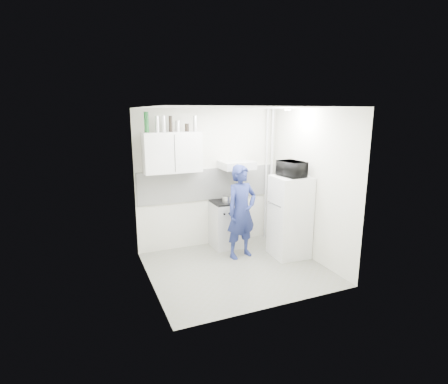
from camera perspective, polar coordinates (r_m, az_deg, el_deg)
name	(u,v)px	position (r m, az deg, el deg)	size (l,w,h in m)	color
floor	(237,269)	(5.92, 2.06, -12.40)	(2.80, 2.80, 0.00)	#6A6A5B
ceiling	(238,107)	(5.36, 2.29, 13.63)	(2.80, 2.80, 0.00)	white
wall_back	(210,179)	(6.63, -2.38, 2.19)	(2.80, 2.80, 0.00)	beige
wall_left	(148,201)	(5.08, -12.31, -1.41)	(2.60, 2.60, 0.00)	beige
wall_right	(311,185)	(6.20, 13.98, 1.07)	(2.60, 2.60, 0.00)	beige
person	(241,212)	(6.13, 2.87, -3.24)	(0.60, 0.40, 1.66)	navy
stove	(226,225)	(6.70, 0.32, -5.35)	(0.54, 0.54, 0.86)	#B8B8B8
fridge	(290,217)	(6.29, 10.68, -4.01)	(0.60, 0.60, 1.45)	silver
stove_top	(226,202)	(6.58, 0.32, -1.63)	(0.52, 0.52, 0.03)	black
saucepan	(227,199)	(6.51, 0.54, -1.13)	(0.20, 0.20, 0.11)	silver
microwave	(292,169)	(6.10, 11.02, 3.73)	(0.33, 0.48, 0.27)	black
bottle_a	(146,122)	(6.03, -12.56, 11.07)	(0.08, 0.08, 0.34)	#144C1E
bottle_b	(157,124)	(6.07, -10.88, 10.82)	(0.07, 0.07, 0.27)	silver
bottle_c	(164,124)	(6.09, -9.81, 10.89)	(0.07, 0.07, 0.27)	silver
bottle_d	(171,124)	(6.12, -8.71, 10.93)	(0.06, 0.06, 0.27)	black
canister_a	(178,126)	(6.15, -7.58, 10.59)	(0.08, 0.08, 0.19)	silver
canister_b	(187,128)	(6.20, -6.08, 10.42)	(0.07, 0.07, 0.14)	black
bottle_e	(195,124)	(6.24, -4.80, 11.07)	(0.07, 0.07, 0.27)	silver
upper_cabinet	(172,152)	(6.16, -8.45, 6.42)	(1.00, 0.35, 0.70)	silver
range_hood	(237,165)	(6.52, 2.08, 4.43)	(0.60, 0.50, 0.14)	#B8B8B8
backsplash	(210,184)	(6.63, -2.33, 1.32)	(2.74, 0.03, 0.60)	white
pipe_a	(271,175)	(7.11, 7.73, 2.81)	(0.05, 0.05, 2.60)	#B8B8B8
pipe_b	(266,175)	(7.05, 6.89, 2.75)	(0.04, 0.04, 2.60)	#B8B8B8
ceiling_spot_fixture	(288,110)	(6.02, 10.35, 13.07)	(0.10, 0.10, 0.02)	white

